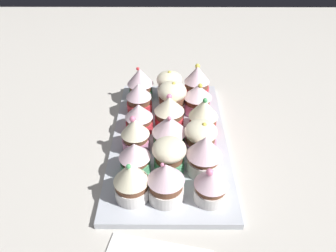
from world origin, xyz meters
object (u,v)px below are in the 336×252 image
object	(u,v)px
cupcake_0	(209,185)
cupcake_4	(197,98)
cupcake_8	(166,132)
cupcake_9	(168,112)
cupcake_12	(130,180)
cupcake_10	(171,97)
cupcake_17	(139,83)
cupcake_16	(138,98)
cupcake_14	(134,134)
cupcake_5	(196,82)
cupcake_2	(199,137)
cupcake_15	(138,117)
cupcake_13	(134,158)
baking_tray	(168,140)
cupcake_1	(203,154)
cupcake_7	(166,155)
cupcake_3	(202,115)
cupcake_11	(167,85)
cupcake_6	(164,181)

from	to	relation	value
cupcake_0	cupcake_4	bearing A→B (deg)	0.96
cupcake_8	cupcake_9	bearing A→B (deg)	-3.18
cupcake_9	cupcake_12	distance (cm)	20.24
cupcake_10	cupcake_17	distance (cm)	9.45
cupcake_8	cupcake_16	bearing A→B (deg)	26.92
cupcake_0	cupcake_14	size ratio (longest dim) A/B	0.88
cupcake_4	cupcake_5	distance (cm)	6.52
cupcake_2	cupcake_15	xyz separation A→B (cm)	(6.34, 12.06, -0.01)
cupcake_13	cupcake_15	bearing A→B (deg)	1.15
cupcake_2	baking_tray	bearing A→B (deg)	57.82
cupcake_1	cupcake_7	distance (cm)	6.45
cupcake_7	cupcake_0	bearing A→B (deg)	-133.69
baking_tray	cupcake_16	xyz separation A→B (cm)	(9.55, 6.66, 4.21)
baking_tray	cupcake_0	size ratio (longest dim) A/B	6.23
cupcake_7	cupcake_12	distance (cm)	8.45
baking_tray	cupcake_4	xyz separation A→B (cm)	(9.36, -6.22, 4.23)
cupcake_5	cupcake_8	distance (cm)	19.90
cupcake_13	cupcake_15	xyz separation A→B (cm)	(12.52, 0.25, -0.23)
cupcake_16	cupcake_7	bearing A→B (deg)	-161.26
cupcake_7	cupcake_10	bearing A→B (deg)	-2.83
cupcake_3	cupcake_11	bearing A→B (deg)	29.23
cupcake_16	cupcake_0	bearing A→B (deg)	-152.29
cupcake_0	cupcake_6	xyz separation A→B (cm)	(0.19, 7.16, 0.52)
cupcake_2	cupcake_15	distance (cm)	13.62
cupcake_7	cupcake_16	size ratio (longest dim) A/B	0.93
cupcake_0	cupcake_14	bearing A→B (deg)	46.66
cupcake_9	cupcake_14	xyz separation A→B (cm)	(-7.44, 6.36, 0.06)
cupcake_7	cupcake_9	bearing A→B (deg)	-1.44
baking_tray	cupcake_3	world-z (taller)	cupcake_3
baking_tray	cupcake_6	distance (cm)	16.20
cupcake_1	cupcake_7	world-z (taller)	cupcake_1
cupcake_7	cupcake_17	bearing A→B (deg)	14.72
cupcake_7	cupcake_11	distance (cm)	24.49
cupcake_4	cupcake_5	world-z (taller)	cupcake_5
cupcake_8	cupcake_7	bearing A→B (deg)	-179.56
cupcake_14	cupcake_15	distance (cm)	6.16
baking_tray	cupcake_4	bearing A→B (deg)	-33.61
cupcake_5	cupcake_12	bearing A→B (deg)	158.31
cupcake_11	cupcake_16	world-z (taller)	same
cupcake_6	cupcake_12	bearing A→B (deg)	87.90
cupcake_4	baking_tray	bearing A→B (deg)	146.39
cupcake_2	cupcake_7	xyz separation A→B (cm)	(-5.41, 6.23, 0.28)
cupcake_12	cupcake_0	bearing A→B (deg)	-91.76
cupcake_9	cupcake_14	size ratio (longest dim) A/B	0.99
cupcake_1	cupcake_15	distance (cm)	17.13
cupcake_2	cupcake_13	bearing A→B (deg)	117.61
cupcake_6	cupcake_13	xyz separation A→B (cm)	(5.71, 5.40, -0.35)
cupcake_8	cupcake_2	bearing A→B (deg)	-98.02
cupcake_3	cupcake_15	size ratio (longest dim) A/B	1.25
cupcake_2	cupcake_11	xyz separation A→B (cm)	(19.08, 6.21, 0.28)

